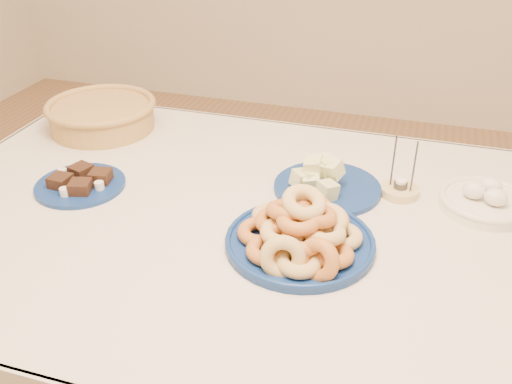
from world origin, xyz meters
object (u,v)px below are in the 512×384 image
(brownie_plate, at_px, (80,183))
(egg_bowl, at_px, (485,200))
(melon_plate, at_px, (323,182))
(candle_holder, at_px, (400,190))
(wicker_basket, at_px, (102,114))
(donut_platter, at_px, (301,233))
(dining_table, at_px, (262,256))

(brownie_plate, bearing_deg, egg_bowl, 11.36)
(melon_plate, distance_m, egg_bowl, 0.38)
(melon_plate, bearing_deg, candle_holder, 9.86)
(wicker_basket, relative_size, candle_holder, 2.47)
(brownie_plate, bearing_deg, wicker_basket, 111.39)
(wicker_basket, xyz_separation_m, candle_holder, (0.90, -0.14, -0.03))
(wicker_basket, bearing_deg, melon_plate, -13.45)
(melon_plate, xyz_separation_m, egg_bowl, (0.38, 0.03, -0.00))
(brownie_plate, height_order, candle_holder, candle_holder)
(wicker_basket, height_order, candle_holder, candle_holder)
(donut_platter, bearing_deg, egg_bowl, 36.88)
(donut_platter, height_order, brownie_plate, donut_platter)
(dining_table, relative_size, wicker_basket, 4.54)
(donut_platter, bearing_deg, brownie_plate, 171.38)
(dining_table, relative_size, brownie_plate, 7.42)
(egg_bowl, bearing_deg, melon_plate, -175.87)
(donut_platter, distance_m, melon_plate, 0.26)
(donut_platter, bearing_deg, wicker_basket, 149.33)
(melon_plate, xyz_separation_m, candle_holder, (0.19, 0.03, -0.01))
(melon_plate, bearing_deg, egg_bowl, 4.13)
(dining_table, distance_m, brownie_plate, 0.49)
(donut_platter, relative_size, egg_bowl, 1.41)
(dining_table, xyz_separation_m, egg_bowl, (0.49, 0.20, 0.13))
(melon_plate, height_order, egg_bowl, melon_plate)
(candle_holder, height_order, egg_bowl, candle_holder)
(candle_holder, bearing_deg, donut_platter, -122.33)
(dining_table, bearing_deg, donut_platter, -38.01)
(candle_holder, bearing_deg, brownie_plate, -165.53)
(brownie_plate, relative_size, wicker_basket, 0.61)
(candle_holder, bearing_deg, egg_bowl, -1.38)
(brownie_plate, height_order, egg_bowl, egg_bowl)
(melon_plate, height_order, brownie_plate, melon_plate)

